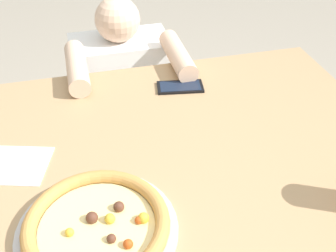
{
  "coord_description": "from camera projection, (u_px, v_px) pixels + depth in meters",
  "views": [
    {
      "loc": [
        -0.22,
        -0.82,
        1.48
      ],
      "look_at": [
        0.0,
        0.05,
        0.78
      ],
      "focal_mm": 43.75,
      "sensor_mm": 36.0,
      "label": 1
    }
  ],
  "objects": [
    {
      "name": "cell_phone",
      "position": [
        180.0,
        87.0,
        1.34
      ],
      "size": [
        0.16,
        0.1,
        0.01
      ],
      "color": "black",
      "rests_on": "dining_table"
    },
    {
      "name": "dining_table",
      "position": [
        172.0,
        174.0,
        1.18
      ],
      "size": [
        1.25,
        0.89,
        0.75
      ],
      "color": "tan",
      "rests_on": "ground"
    },
    {
      "name": "paper_napkin",
      "position": [
        17.0,
        165.0,
        1.05
      ],
      "size": [
        0.19,
        0.18,
        0.0
      ],
      "primitive_type": "cube",
      "rotation": [
        0.0,
        0.0,
        -0.29
      ],
      "color": "white",
      "rests_on": "dining_table"
    },
    {
      "name": "diner_seated",
      "position": [
        125.0,
        112.0,
        1.81
      ],
      "size": [
        0.42,
        0.53,
        0.93
      ],
      "color": "#333847",
      "rests_on": "ground"
    },
    {
      "name": "pizza_near",
      "position": [
        97.0,
        226.0,
        0.87
      ],
      "size": [
        0.35,
        0.35,
        0.04
      ],
      "color": "#B7B7BC",
      "rests_on": "dining_table"
    }
  ]
}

